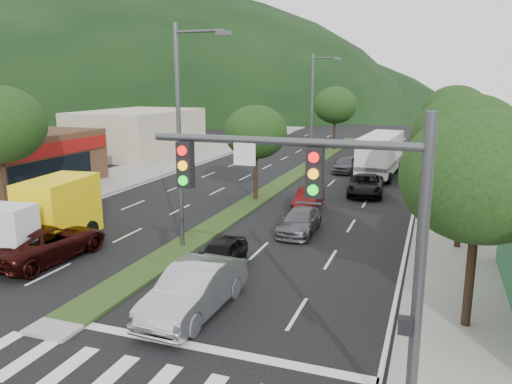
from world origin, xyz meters
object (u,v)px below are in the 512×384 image
at_px(tree_r_e, 452,110).
at_px(tree_med_far, 335,105).
at_px(tree_r_d, 455,113).
at_px(car_queue_d, 366,185).
at_px(streetlight_mid, 314,104).
at_px(streetlight_near, 183,127).
at_px(tree_r_b, 467,140).
at_px(tree_med_near, 256,132).
at_px(car_queue_f, 414,148).
at_px(traffic_signal, 344,223).
at_px(tree_r_c, 459,130).
at_px(box_truck, 49,216).
at_px(car_queue_c, 309,199).
at_px(suv_maroon, 47,243).
at_px(car_queue_b, 300,221).
at_px(motorhome, 381,154).
at_px(car_queue_a, 220,255).
at_px(car_queue_e, 346,164).
at_px(sedan_silver, 194,289).

height_order(tree_r_e, tree_med_far, tree_med_far).
relative_size(tree_r_d, car_queue_d, 1.45).
bearing_deg(streetlight_mid, streetlight_near, -90.00).
relative_size(tree_r_b, tree_med_near, 1.15).
bearing_deg(car_queue_f, car_queue_d, -96.25).
xyz_separation_m(traffic_signal, tree_med_far, (-9.03, 45.54, 0.36)).
bearing_deg(tree_r_c, box_truck, -142.18).
height_order(tree_med_far, car_queue_c, tree_med_far).
bearing_deg(suv_maroon, streetlight_near, -140.59).
height_order(tree_r_b, car_queue_b, tree_r_b).
relative_size(tree_r_c, tree_r_d, 0.90).
bearing_deg(tree_med_far, suv_maroon, -96.84).
height_order(suv_maroon, motorhome, motorhome).
relative_size(car_queue_a, car_queue_b, 0.90).
relative_size(suv_maroon, car_queue_e, 1.33).
xyz_separation_m(traffic_signal, suv_maroon, (-13.76, 6.13, -3.88)).
distance_m(tree_med_near, car_queue_b, 8.33).
relative_size(tree_med_near, car_queue_f, 1.38).
bearing_deg(car_queue_a, suv_maroon, -173.25).
bearing_deg(tree_med_near, tree_r_b, -26.57).
height_order(tree_med_near, streetlight_near, streetlight_near).
relative_size(tree_r_c, motorhome, 0.72).
height_order(streetlight_mid, car_queue_d, streetlight_mid).
xyz_separation_m(streetlight_mid, car_queue_d, (6.28, -10.87, -4.90)).
height_order(tree_med_far, car_queue_e, tree_med_far).
xyz_separation_m(car_queue_c, car_queue_f, (4.91, 27.03, 0.02)).
xyz_separation_m(sedan_silver, motorhome, (3.06, 27.52, 0.98)).
xyz_separation_m(tree_r_e, suv_maroon, (-16.73, -35.41, -4.12)).
height_order(tree_med_far, car_queue_f, tree_med_far).
xyz_separation_m(tree_med_far, car_queue_b, (4.51, -31.87, -4.41)).
bearing_deg(car_queue_f, traffic_signal, -90.17).
xyz_separation_m(tree_med_near, car_queue_b, (4.51, -5.87, -3.83)).
bearing_deg(traffic_signal, tree_med_near, 114.80).
bearing_deg(car_queue_e, car_queue_f, 74.94).
bearing_deg(suv_maroon, car_queue_c, -119.25).
bearing_deg(sedan_silver, streetlight_near, 122.11).
bearing_deg(tree_med_near, car_queue_f, 71.72).
bearing_deg(car_queue_c, car_queue_a, -96.78).
relative_size(car_queue_b, motorhome, 0.46).
height_order(tree_r_b, tree_med_far, tree_r_b).
distance_m(tree_med_far, car_queue_a, 38.35).
bearing_deg(tree_r_b, car_queue_b, 178.99).
xyz_separation_m(suv_maroon, car_queue_b, (9.24, 7.54, -0.17)).
relative_size(car_queue_e, motorhome, 0.46).
relative_size(car_queue_d, motorhome, 0.55).
relative_size(streetlight_near, motorhome, 1.12).
bearing_deg(tree_r_e, streetlight_mid, -149.31).
bearing_deg(motorhome, box_truck, -114.52).
bearing_deg(suv_maroon, box_truck, -48.12).
relative_size(car_queue_c, car_queue_d, 0.76).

